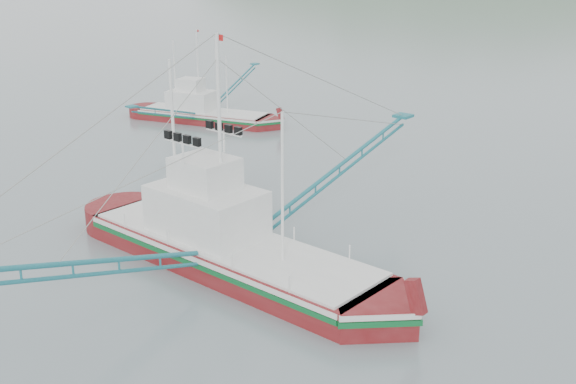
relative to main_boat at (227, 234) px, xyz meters
The scene contains 3 objects.
ground 2.96m from the main_boat, 69.01° to the right, with size 1200.00×1200.00×0.00m, color slate.
main_boat is the anchor object (origin of this frame).
bg_boat_left 31.86m from the main_boat, 138.18° to the left, with size 12.76×21.80×9.05m.
Camera 1 is at (22.86, -21.69, 15.62)m, focal length 45.00 mm.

